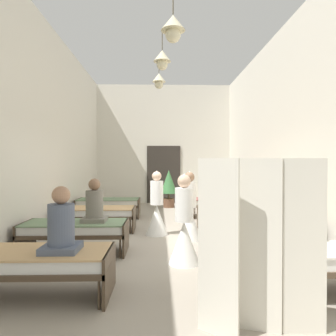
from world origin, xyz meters
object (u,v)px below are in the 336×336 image
object	(u,v)px
nurse_far_aisle	(189,215)
patient_seated_secondary	(61,227)
bed_right_row_2	(237,212)
nurse_mid_aisle	(184,232)
bed_right_row_3	(221,203)
bed_right_row_0	(312,259)
bed_left_row_0	(34,261)
bed_left_row_1	(75,229)
nurse_near_aisle	(157,212)
bed_left_row_3	(109,203)
bed_right_row_1	(262,228)
privacy_screen	(261,246)
potted_plant	(169,185)
bed_left_row_2	(96,213)
patient_seated_primary	(94,206)

from	to	relation	value
nurse_far_aisle	patient_seated_secondary	xyz separation A→B (m)	(-1.86, -2.89, 0.34)
bed_right_row_2	nurse_mid_aisle	bearing A→B (deg)	-120.48
bed_right_row_3	bed_right_row_0	bearing A→B (deg)	-90.00
bed_left_row_0	patient_seated_secondary	size ratio (longest dim) A/B	2.37
bed_left_row_1	nurse_near_aisle	world-z (taller)	nurse_near_aisle
bed_left_row_3	patient_seated_secondary	distance (m)	5.77
bed_right_row_3	nurse_near_aisle	distance (m)	3.10
nurse_far_aisle	bed_right_row_3	bearing A→B (deg)	128.52
bed_right_row_1	privacy_screen	xyz separation A→B (m)	(-0.95, -2.80, 0.41)
bed_right_row_1	bed_right_row_2	xyz separation A→B (m)	(0.00, 1.90, 0.00)
bed_right_row_0	bed_left_row_0	bearing A→B (deg)	180.00
bed_left_row_0	nurse_mid_aisle	size ratio (longest dim) A/B	1.28
potted_plant	nurse_mid_aisle	bearing A→B (deg)	-89.62
bed_right_row_2	privacy_screen	size ratio (longest dim) A/B	1.12
bed_left_row_1	bed_right_row_1	world-z (taller)	same
nurse_near_aisle	nurse_mid_aisle	world-z (taller)	same
bed_left_row_2	nurse_near_aisle	world-z (taller)	nurse_near_aisle
potted_plant	patient_seated_primary	bearing A→B (deg)	-104.80
bed_right_row_0	bed_left_row_2	bearing A→B (deg)	132.50
bed_right_row_2	patient_seated_primary	distance (m)	3.68
bed_right_row_0	bed_right_row_3	xyz separation A→B (m)	(0.00, 5.70, 0.00)
potted_plant	patient_seated_secondary	bearing A→B (deg)	-101.23
bed_right_row_3	nurse_near_aisle	size ratio (longest dim) A/B	1.28
bed_right_row_3	patient_seated_secondary	distance (m)	6.55
nurse_mid_aisle	bed_left_row_0	bearing A→B (deg)	-52.14
patient_seated_primary	potted_plant	size ratio (longest dim) A/B	0.57
bed_right_row_1	bed_right_row_3	distance (m)	3.80
bed_right_row_1	bed_left_row_3	size ratio (longest dim) A/B	1.00
bed_left_row_3	bed_right_row_3	distance (m)	3.48
bed_right_row_0	bed_right_row_3	distance (m)	5.70
bed_right_row_0	patient_seated_primary	xyz separation A→B (m)	(-3.13, 1.92, 0.43)
nurse_far_aisle	potted_plant	world-z (taller)	nurse_far_aisle
nurse_mid_aisle	nurse_far_aisle	distance (m)	1.66
bed_left_row_2	bed_left_row_0	bearing A→B (deg)	-90.00
nurse_mid_aisle	nurse_far_aisle	size ratio (longest dim) A/B	1.00
bed_left_row_1	nurse_far_aisle	bearing A→B (deg)	23.33
bed_left_row_2	potted_plant	world-z (taller)	potted_plant
bed_left_row_0	patient_seated_secondary	xyz separation A→B (m)	(0.35, -0.04, 0.43)
nurse_mid_aisle	patient_seated_primary	size ratio (longest dim) A/B	1.86
patient_seated_secondary	bed_right_row_0	bearing A→B (deg)	0.73
nurse_mid_aisle	potted_plant	xyz separation A→B (m)	(-0.04, 6.63, 0.33)
bed_right_row_2	nurse_near_aisle	size ratio (longest dim) A/B	1.28
bed_right_row_0	nurse_near_aisle	size ratio (longest dim) A/B	1.28
patient_seated_secondary	potted_plant	world-z (taller)	potted_plant
bed_right_row_1	nurse_far_aisle	world-z (taller)	nurse_far_aisle
bed_right_row_0	nurse_mid_aisle	size ratio (longest dim) A/B	1.28
bed_right_row_3	nurse_far_aisle	distance (m)	3.12
bed_left_row_2	nurse_mid_aisle	size ratio (longest dim) A/B	1.28
bed_right_row_1	bed_right_row_0	bearing A→B (deg)	-90.00
bed_left_row_2	privacy_screen	distance (m)	5.35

